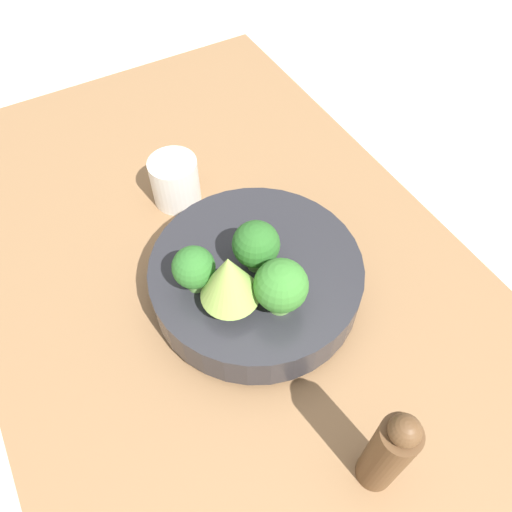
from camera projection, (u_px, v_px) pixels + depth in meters
ground_plane at (247, 318)px, 0.71m from camera, size 6.00×6.00×0.00m
table at (247, 311)px, 0.69m from camera, size 1.20×0.66×0.04m
bowl at (256, 278)px, 0.65m from camera, size 0.27×0.27×0.07m
broccoli_floret_back at (194, 268)px, 0.58m from camera, size 0.05×0.05×0.07m
broccoli_floret_center at (256, 245)px, 0.60m from camera, size 0.06×0.06×0.07m
broccoli_floret_left at (281, 287)px, 0.56m from camera, size 0.06×0.06×0.07m
romanesco_piece_far at (229, 278)px, 0.55m from camera, size 0.07×0.07×0.09m
cup at (174, 182)px, 0.76m from camera, size 0.07×0.07×0.08m
pepper_mill at (388, 453)px, 0.49m from camera, size 0.04×0.04×0.16m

